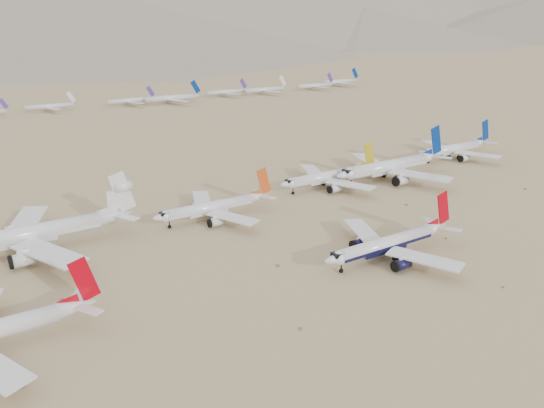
{
  "coord_description": "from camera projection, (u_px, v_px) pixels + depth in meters",
  "views": [
    {
      "loc": [
        -105.25,
        -96.16,
        64.59
      ],
      "look_at": [
        -13.86,
        42.51,
        7.0
      ],
      "focal_mm": 35.0,
      "sensor_mm": 36.0,
      "label": 1
    }
  ],
  "objects": [
    {
      "name": "row2_orange_tail",
      "position": [
        215.0,
        207.0,
        181.35
      ],
      "size": [
        42.71,
        41.79,
        15.24
      ],
      "color": "silver",
      "rests_on": "ground"
    },
    {
      "name": "main_airliner",
      "position": [
        391.0,
        243.0,
        151.45
      ],
      "size": [
        46.12,
        45.05,
        16.28
      ],
      "color": "silver",
      "rests_on": "ground"
    },
    {
      "name": "row2_white_trijet",
      "position": [
        36.0,
        232.0,
        155.2
      ],
      "size": [
        57.83,
        56.51,
        20.49
      ],
      "color": "silver",
      "rests_on": "ground"
    },
    {
      "name": "row2_navy_widebody",
      "position": [
        392.0,
        166.0,
        226.6
      ],
      "size": [
        57.74,
        56.46,
        20.54
      ],
      "color": "silver",
      "rests_on": "ground"
    },
    {
      "name": "foothills",
      "position": [
        218.0,
        19.0,
        1271.35
      ],
      "size": [
        4637.5,
        1395.0,
        155.0
      ],
      "color": "slate",
      "rests_on": "ground"
    },
    {
      "name": "distant_storage_row",
      "position": [
        120.0,
        101.0,
        418.3
      ],
      "size": [
        556.52,
        63.98,
        15.64
      ],
      "color": "silver",
      "rests_on": "ground"
    },
    {
      "name": "desert_scrub",
      "position": [
        399.0,
        312.0,
        123.6
      ],
      "size": [
        233.6,
        121.67,
        0.63
      ],
      "color": "brown",
      "rests_on": "ground"
    },
    {
      "name": "row2_blue_far",
      "position": [
        455.0,
        148.0,
        262.01
      ],
      "size": [
        48.01,
        46.94,
        17.06
      ],
      "color": "silver",
      "rests_on": "ground"
    },
    {
      "name": "ground",
      "position": [
        394.0,
        259.0,
        151.74
      ],
      "size": [
        7000.0,
        7000.0,
        0.0
      ],
      "primitive_type": "plane",
      "color": "#9C825B",
      "rests_on": "ground"
    },
    {
      "name": "row2_gold_tail",
      "position": [
        329.0,
        176.0,
        215.82
      ],
      "size": [
        45.86,
        44.85,
        16.33
      ],
      "color": "silver",
      "rests_on": "ground"
    }
  ]
}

